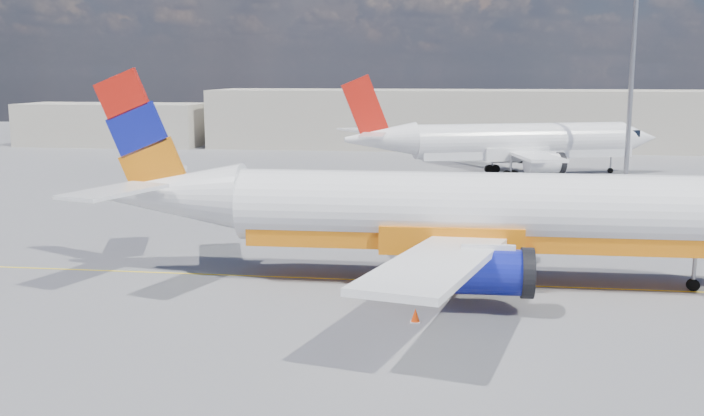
# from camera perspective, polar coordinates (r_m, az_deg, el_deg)

# --- Properties ---
(ground) EXTENTS (240.00, 240.00, 0.00)m
(ground) POSITION_cam_1_polar(r_m,az_deg,el_deg) (37.35, 0.51, -6.46)
(ground) COLOR slate
(ground) RESTS_ON ground
(taxi_line) EXTENTS (70.00, 0.15, 0.01)m
(taxi_line) POSITION_cam_1_polar(r_m,az_deg,el_deg) (40.21, 1.05, -5.26)
(taxi_line) COLOR yellow
(taxi_line) RESTS_ON ground
(terminal_main) EXTENTS (70.00, 14.00, 8.00)m
(terminal_main) POSITION_cam_1_polar(r_m,az_deg,el_deg) (110.74, 8.09, 6.42)
(terminal_main) COLOR #B5AE9C
(terminal_main) RESTS_ON ground
(terminal_annex) EXTENTS (26.00, 10.00, 6.00)m
(terminal_annex) POSITION_cam_1_polar(r_m,az_deg,el_deg) (118.65, -16.98, 5.84)
(terminal_annex) COLOR #B5AE9C
(terminal_annex) RESTS_ON ground
(main_jet) EXTENTS (35.55, 28.14, 10.78)m
(main_jet) POSITION_cam_1_polar(r_m,az_deg,el_deg) (39.18, 7.17, -0.36)
(main_jet) COLOR white
(main_jet) RESTS_ON ground
(second_jet) EXTENTS (33.72, 25.57, 10.26)m
(second_jet) POSITION_cam_1_polar(r_m,az_deg,el_deg) (81.23, 11.49, 4.69)
(second_jet) COLOR white
(second_jet) RESTS_ON ground
(traffic_cone) EXTENTS (0.44, 0.44, 0.61)m
(traffic_cone) POSITION_cam_1_polar(r_m,az_deg,el_deg) (33.66, 4.63, -7.81)
(traffic_cone) COLOR white
(traffic_cone) RESTS_ON ground
(floodlight_mast) EXTENTS (1.58, 1.58, 21.58)m
(floodlight_mast) POSITION_cam_1_polar(r_m,az_deg,el_deg) (79.40, 19.80, 11.07)
(floodlight_mast) COLOR #919199
(floodlight_mast) RESTS_ON ground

